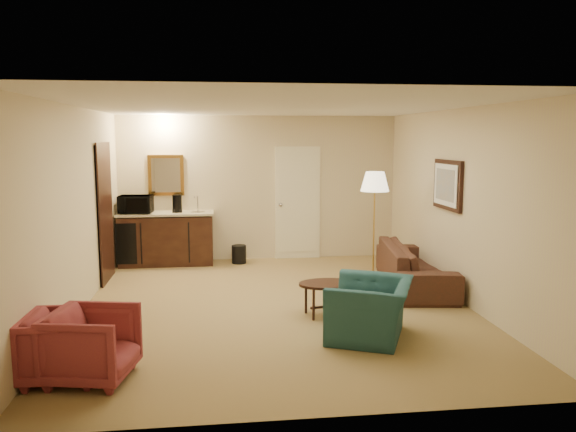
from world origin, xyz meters
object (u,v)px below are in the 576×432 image
coffee_maker (177,204)px  coffee_table (328,299)px  rose_chair_near (65,343)px  microwave (136,202)px  floor_lamp (374,225)px  wetbar_cabinet (167,238)px  sofa (415,259)px  teal_armchair (370,300)px  rose_chair_far (92,342)px  waste_bin (239,254)px

coffee_maker → coffee_table: bearing=-63.6°
rose_chair_near → microwave: bearing=1.3°
coffee_table → floor_lamp: size_ratio=0.43×
wetbar_cabinet → rose_chair_near: 4.75m
coffee_maker → sofa: bearing=-35.5°
rose_chair_near → coffee_table: (2.75, 1.56, -0.14)m
teal_armchair → coffee_maker: coffee_maker is taller
rose_chair_near → floor_lamp: size_ratio=0.41×
rose_chair_far → sofa: bearing=-44.4°
rose_chair_far → coffee_maker: size_ratio=2.41×
sofa → waste_bin: sofa is taller
wetbar_cabinet → coffee_table: (2.25, -3.16, -0.25)m
wetbar_cabinet → floor_lamp: bearing=-21.5°
wetbar_cabinet → coffee_table: wetbar_cabinet is taller
wetbar_cabinet → rose_chair_near: (-0.50, -4.72, -0.11)m
sofa → teal_armchair: (-1.23, -2.00, 0.01)m
wetbar_cabinet → coffee_table: size_ratio=2.26×
teal_armchair → microwave: size_ratio=1.79×
teal_armchair → coffee_table: 0.92m
coffee_table → coffee_maker: 3.85m
rose_chair_far → coffee_maker: coffee_maker is taller
wetbar_cabinet → teal_armchair: size_ratio=1.66×
rose_chair_near → waste_bin: (1.76, 4.65, -0.19)m
coffee_table → coffee_maker: bearing=123.1°
teal_armchair → rose_chair_near: teal_armchair is taller
rose_chair_near → coffee_maker: (0.70, 4.71, 0.72)m
rose_chair_far → microwave: (-0.25, 4.73, 0.74)m
rose_chair_far → microwave: bearing=14.2°
rose_chair_far → floor_lamp: floor_lamp is taller
teal_armchair → floor_lamp: bearing=-172.6°
floor_lamp → coffee_maker: (-3.15, 1.31, 0.23)m
floor_lamp → microwave: (-3.85, 1.28, 0.26)m
waste_bin → rose_chair_far: bearing=-107.8°
coffee_table → coffee_maker: coffee_maker is taller
teal_armchair → coffee_table: teal_armchair is taller
wetbar_cabinet → waste_bin: wetbar_cabinet is taller
sofa → coffee_table: bearing=134.8°
teal_armchair → coffee_maker: (-2.37, 3.98, 0.64)m
microwave → waste_bin: bearing=3.9°
wetbar_cabinet → microwave: 0.82m
rose_chair_far → teal_armchair: bearing=-63.4°
waste_bin → coffee_table: bearing=-72.2°
rose_chair_near → rose_chair_far: size_ratio=0.95×
sofa → rose_chair_near: size_ratio=3.09×
teal_armchair → coffee_table: (-0.32, 0.83, -0.22)m
rose_chair_near → waste_bin: rose_chair_near is taller
wetbar_cabinet → floor_lamp: size_ratio=0.97×
rose_chair_near → waste_bin: 4.97m
sofa → rose_chair_far: (-4.05, -2.78, -0.05)m
wetbar_cabinet → teal_armchair: bearing=-57.3°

